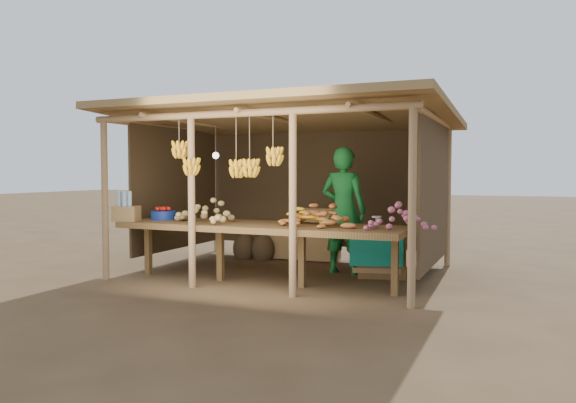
% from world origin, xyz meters
% --- Properties ---
extents(ground, '(60.00, 60.00, 0.00)m').
position_xyz_m(ground, '(0.00, 0.00, 0.00)').
color(ground, brown).
rests_on(ground, ground).
extents(stall_structure, '(4.70, 3.50, 2.43)m').
position_xyz_m(stall_structure, '(-0.03, 0.03, 1.92)').
color(stall_structure, '#A27C54').
rests_on(stall_structure, ground).
extents(counter, '(3.90, 1.05, 0.80)m').
position_xyz_m(counter, '(0.00, -0.95, 0.74)').
color(counter, brown).
rests_on(counter, ground).
extents(potato_heap, '(1.00, 0.72, 0.36)m').
position_xyz_m(potato_heap, '(-0.79, -1.09, 0.98)').
color(potato_heap, tan).
rests_on(potato_heap, counter).
extents(sweet_potato_heap, '(0.89, 0.54, 0.35)m').
position_xyz_m(sweet_potato_heap, '(0.82, -0.99, 0.98)').
color(sweet_potato_heap, '#BD6A30').
rests_on(sweet_potato_heap, counter).
extents(onion_heap, '(0.79, 0.49, 0.36)m').
position_xyz_m(onion_heap, '(1.90, -1.19, 0.98)').
color(onion_heap, '#AE546E').
rests_on(onion_heap, counter).
extents(banana_pile, '(0.68, 0.54, 0.35)m').
position_xyz_m(banana_pile, '(0.57, -0.71, 0.97)').
color(banana_pile, yellow).
rests_on(banana_pile, counter).
extents(tomato_basin, '(0.36, 0.36, 0.19)m').
position_xyz_m(tomato_basin, '(-1.58, -0.88, 0.88)').
color(tomato_basin, navy).
rests_on(tomato_basin, counter).
extents(bottle_box, '(0.39, 0.35, 0.42)m').
position_xyz_m(bottle_box, '(-1.90, -1.30, 0.96)').
color(bottle_box, olive).
rests_on(bottle_box, counter).
extents(vendor, '(0.69, 0.47, 1.85)m').
position_xyz_m(vendor, '(0.79, 0.22, 0.92)').
color(vendor, '#19712D').
rests_on(vendor, ground).
extents(tarp_crate, '(0.87, 0.79, 0.88)m').
position_xyz_m(tarp_crate, '(1.35, 0.23, 0.36)').
color(tarp_crate, brown).
rests_on(tarp_crate, ground).
extents(carton_stack, '(1.18, 0.48, 0.87)m').
position_xyz_m(carton_stack, '(-0.09, 1.20, 0.38)').
color(carton_stack, olive).
rests_on(carton_stack, ground).
extents(burlap_sacks, '(0.75, 0.39, 0.53)m').
position_xyz_m(burlap_sacks, '(-1.01, 0.89, 0.23)').
color(burlap_sacks, '#4D3A24').
rests_on(burlap_sacks, ground).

